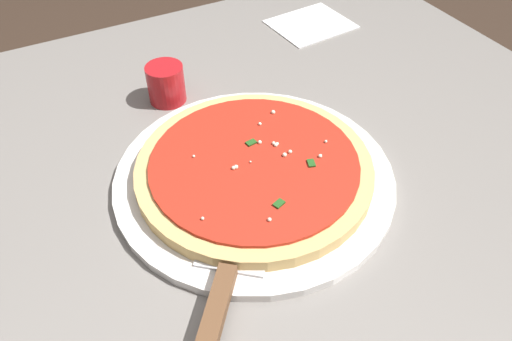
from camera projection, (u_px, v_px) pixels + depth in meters
The scene contains 6 objects.
restaurant_table at pixel (216, 261), 0.65m from camera, with size 1.12×0.89×0.74m.
serving_plate at pixel (256, 180), 0.58m from camera, with size 0.33×0.33×0.01m, color white.
pizza at pixel (256, 170), 0.56m from camera, with size 0.27×0.27×0.02m.
pizza_server at pixel (222, 291), 0.46m from camera, with size 0.17×0.20×0.01m.
cup_small_sauce at pixel (166, 84), 0.68m from camera, with size 0.05×0.05×0.05m, color #B2191E.
napkin_folded_right at pixel (311, 24), 0.85m from camera, with size 0.13×0.11×0.00m, color white.
Camera 1 is at (-0.13, -0.36, 1.15)m, focal length 34.72 mm.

